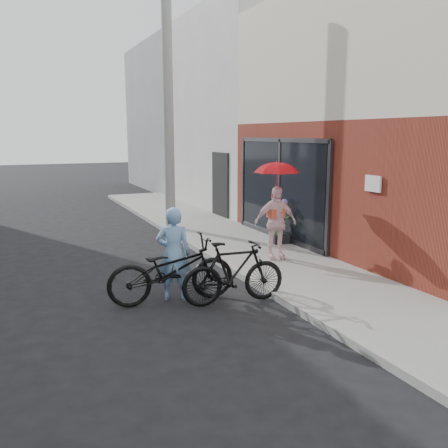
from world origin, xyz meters
TOP-DOWN VIEW (x-y plane):
  - ground at (0.00, 0.00)m, footprint 80.00×80.00m
  - sidewalk at (2.10, 2.00)m, footprint 2.20×24.00m
  - curb at (0.94, 2.00)m, footprint 0.12×24.00m
  - plaster_building at (7.20, 9.00)m, footprint 8.00×6.00m
  - east_building_far at (7.20, 16.00)m, footprint 8.00×8.00m
  - utility_pole at (1.10, 6.00)m, footprint 0.28×0.28m
  - officer at (-0.60, 0.62)m, footprint 0.67×0.56m
  - bike_left at (-0.69, 0.49)m, footprint 2.15×0.94m
  - bike_right at (0.22, 0.03)m, footprint 1.77×0.67m
  - kimono_woman at (2.05, 1.83)m, footprint 0.96×0.57m
  - parasol at (2.05, 1.83)m, footprint 0.90×0.90m
  - planter at (2.91, 3.06)m, footprint 0.44×0.44m
  - potted_plant at (2.91, 3.06)m, footprint 0.51×0.44m

SIDE VIEW (x-z plane):
  - ground at x=0.00m, z-range 0.00..0.00m
  - sidewalk at x=2.10m, z-range 0.00..0.12m
  - curb at x=0.94m, z-range 0.00..0.12m
  - planter at x=2.91m, z-range 0.12..0.33m
  - bike_right at x=0.22m, z-range 0.00..1.04m
  - bike_left at x=-0.69m, z-range 0.00..1.09m
  - potted_plant at x=2.91m, z-range 0.33..0.89m
  - officer at x=-0.60m, z-range 0.00..1.56m
  - kimono_woman at x=2.05m, z-range 0.12..1.66m
  - parasol at x=2.05m, z-range 1.66..2.45m
  - plaster_building at x=7.20m, z-range 0.00..7.00m
  - east_building_far at x=7.20m, z-range 0.00..7.00m
  - utility_pole at x=1.10m, z-range 0.00..7.00m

